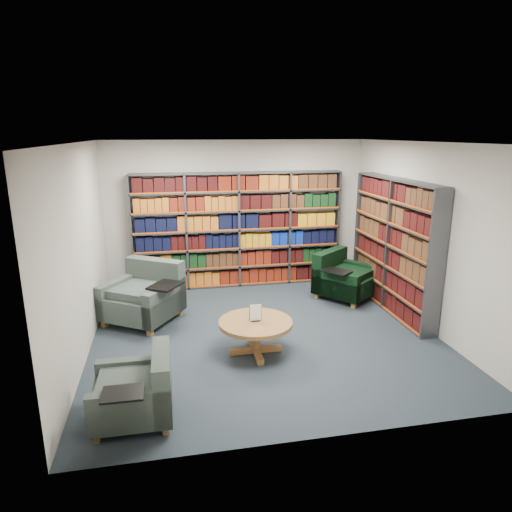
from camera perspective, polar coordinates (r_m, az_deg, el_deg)
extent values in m
cube|color=black|center=(6.98, 0.98, -9.66)|extent=(5.00, 5.00, 0.01)
cube|color=white|center=(6.34, 1.10, 14.05)|extent=(5.00, 5.00, 0.01)
cube|color=#B8B3A9|center=(8.93, -2.41, 5.32)|extent=(5.00, 0.01, 2.80)
cube|color=#B8B3A9|center=(4.22, 8.35, -6.28)|extent=(5.00, 0.01, 2.80)
cube|color=#B8B3A9|center=(6.48, -21.16, 0.48)|extent=(0.01, 5.00, 2.80)
cube|color=#B8B3A9|center=(7.46, 20.22, 2.40)|extent=(0.01, 5.00, 2.80)
cube|color=#47494F|center=(8.83, -2.22, 3.22)|extent=(4.00, 0.28, 2.20)
cube|color=silver|center=(8.96, -2.35, 3.39)|extent=(4.00, 0.02, 2.20)
cube|color=#D84C0A|center=(8.70, -2.08, 3.04)|extent=(4.00, 0.01, 2.20)
cube|color=black|center=(9.07, -2.16, -2.49)|extent=(3.88, 0.21, 0.29)
cube|color=#A65718|center=(8.96, -2.18, -0.26)|extent=(3.88, 0.21, 0.29)
cube|color=black|center=(8.87, -2.21, 2.03)|extent=(3.88, 0.21, 0.29)
cube|color=black|center=(8.79, -2.23, 4.35)|extent=(3.88, 0.21, 0.29)
cube|color=#A65718|center=(8.73, -2.25, 6.72)|extent=(3.88, 0.21, 0.29)
cube|color=black|center=(8.69, -2.28, 9.11)|extent=(3.88, 0.21, 0.29)
cube|color=#47494F|center=(7.95, 16.79, 1.22)|extent=(0.28, 2.50, 2.20)
cube|color=silver|center=(8.01, 17.61, 1.25)|extent=(0.02, 2.50, 2.20)
cube|color=#D84C0A|center=(7.89, 15.95, 1.18)|extent=(0.02, 2.50, 2.20)
cube|color=#402413|center=(8.21, 16.30, -5.04)|extent=(0.21, 2.38, 0.29)
cube|color=#402413|center=(8.09, 16.49, -2.60)|extent=(0.21, 2.38, 0.29)
cube|color=black|center=(7.99, 16.69, -0.10)|extent=(0.21, 2.38, 0.29)
cube|color=#402413|center=(7.91, 16.89, 2.47)|extent=(0.21, 2.38, 0.29)
cube|color=#402413|center=(7.84, 17.09, 5.08)|extent=(0.21, 2.38, 0.29)
cube|color=black|center=(7.79, 17.30, 7.74)|extent=(0.21, 2.38, 0.29)
cube|color=#0F293F|center=(7.52, -14.01, -5.80)|extent=(1.41, 1.41, 0.36)
cube|color=#0F293F|center=(7.75, -12.42, -3.29)|extent=(0.98, 0.75, 0.82)
cube|color=#0F293F|center=(7.74, -16.66, -4.67)|extent=(0.69, 0.94, 0.54)
cube|color=#0F293F|center=(7.26, -11.28, -5.65)|extent=(0.69, 0.94, 0.54)
cube|color=black|center=(7.08, -11.27, -3.64)|extent=(0.60, 0.63, 0.03)
cube|color=brown|center=(7.55, -18.38, -7.99)|extent=(0.11, 0.11, 0.11)
cube|color=brown|center=(7.07, -13.09, -9.22)|extent=(0.11, 0.11, 0.11)
cube|color=brown|center=(8.15, -14.60, -5.96)|extent=(0.11, 0.11, 0.11)
cube|color=brown|center=(7.71, -9.52, -6.92)|extent=(0.11, 0.11, 0.11)
cube|color=black|center=(8.49, 11.18, -3.41)|extent=(1.29, 1.29, 0.33)
cube|color=black|center=(8.59, 9.19, -1.66)|extent=(0.84, 0.73, 0.73)
cube|color=black|center=(8.14, 9.87, -3.55)|extent=(0.68, 0.81, 0.49)
cube|color=black|center=(8.79, 12.45, -2.28)|extent=(0.68, 0.81, 0.49)
cube|color=black|center=(8.00, 10.08, -1.92)|extent=(0.55, 0.57, 0.03)
cube|color=brown|center=(8.08, 12.12, -6.04)|extent=(0.10, 0.10, 0.10)
cube|color=brown|center=(8.71, 14.49, -4.61)|extent=(0.10, 0.10, 0.10)
cube|color=brown|center=(8.43, 7.61, -4.92)|extent=(0.10, 0.10, 0.10)
cube|color=brown|center=(9.04, 10.21, -3.63)|extent=(0.10, 0.10, 0.10)
cube|color=#0F293F|center=(5.17, -15.16, -16.84)|extent=(0.81, 0.81, 0.29)
cube|color=#0F293F|center=(5.06, -11.64, -14.99)|extent=(0.19, 0.81, 0.65)
cube|color=#0F293F|center=(5.43, -14.97, -14.30)|extent=(0.81, 0.13, 0.43)
cube|color=#0F293F|center=(4.85, -15.50, -18.23)|extent=(0.81, 0.13, 0.43)
cube|color=black|center=(4.69, -16.31, -16.15)|extent=(0.40, 0.31, 0.02)
cube|color=brown|center=(5.59, -18.32, -16.75)|extent=(0.06, 0.06, 0.09)
cube|color=brown|center=(5.04, -19.28, -20.69)|extent=(0.06, 0.06, 0.09)
cube|color=brown|center=(5.53, -11.21, -16.57)|extent=(0.06, 0.06, 0.09)
cube|color=brown|center=(4.98, -11.20, -20.56)|extent=(0.06, 0.06, 0.09)
cylinder|color=#9C6A3C|center=(6.22, -0.06, -8.37)|extent=(1.00, 1.00, 0.06)
cylinder|color=#9C6A3C|center=(6.31, -0.06, -10.22)|extent=(0.13, 0.13, 0.40)
cube|color=#9C6A3C|center=(6.39, -0.06, -11.66)|extent=(0.72, 0.09, 0.07)
cube|color=#9C6A3C|center=(6.39, -0.06, -11.66)|extent=(0.09, 0.72, 0.07)
cube|color=black|center=(6.21, -0.06, -8.09)|extent=(0.11, 0.06, 0.01)
cube|color=white|center=(6.16, -0.06, -7.09)|extent=(0.16, 0.01, 0.22)
cube|color=#145926|center=(6.17, -0.08, -7.06)|extent=(0.17, 0.00, 0.24)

